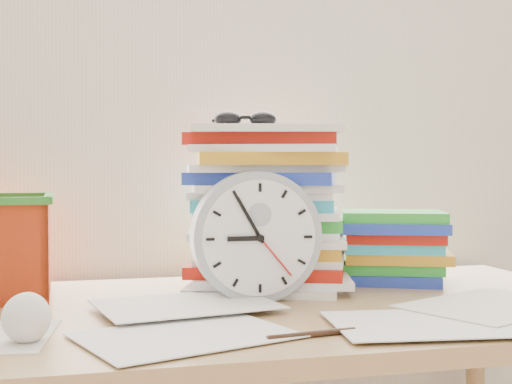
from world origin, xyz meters
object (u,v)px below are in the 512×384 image
object	(u,v)px
book_stack	(392,246)
desk	(237,349)
clock	(256,237)
paper_stack	(267,208)

from	to	relation	value
book_stack	desk	bearing A→B (deg)	-155.30
desk	clock	xyz separation A→B (m)	(0.04, 0.03, 0.19)
desk	clock	size ratio (longest dim) A/B	6.03
desk	paper_stack	distance (m)	0.30
desk	book_stack	size ratio (longest dim) A/B	5.54
desk	book_stack	distance (m)	0.43
clock	paper_stack	bearing A→B (deg)	67.44
desk	clock	world-z (taller)	clock
clock	book_stack	xyz separation A→B (m)	(0.33, 0.14, -0.04)
paper_stack	clock	world-z (taller)	paper_stack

